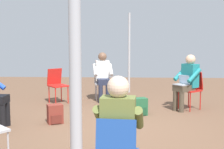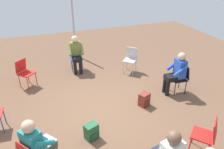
% 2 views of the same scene
% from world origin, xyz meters
% --- Properties ---
extents(ground_plane, '(14.27, 14.27, 0.00)m').
position_xyz_m(ground_plane, '(0.00, 0.00, 0.00)').
color(ground_plane, brown).
extents(chair_southeast, '(0.58, 0.59, 0.85)m').
position_xyz_m(chair_southeast, '(1.52, -2.06, 0.50)').
color(chair_southeast, red).
rests_on(chair_southeast, ground).
extents(chair_southwest, '(0.58, 0.58, 0.85)m').
position_xyz_m(chair_southwest, '(-1.67, -1.52, 0.50)').
color(chair_southwest, red).
rests_on(chair_southwest, ground).
extents(chair_south, '(0.47, 0.50, 0.85)m').
position_xyz_m(chair_south, '(0.43, -2.53, 0.50)').
color(chair_south, '#B7B7BC').
rests_on(chair_south, ground).
extents(person_with_laptop, '(0.64, 0.63, 1.24)m').
position_xyz_m(person_with_laptop, '(-1.54, -1.42, 0.69)').
color(person_with_laptop, '#4C4233').
rests_on(person_with_laptop, ground).
extents(person_in_white, '(0.56, 0.56, 1.24)m').
position_xyz_m(person_in_white, '(0.40, -2.37, 0.69)').
color(person_in_white, '#23283D').
rests_on(person_in_white, ground).
extents(person_in_olive, '(0.52, 0.54, 1.24)m').
position_xyz_m(person_in_olive, '(-0.10, 2.40, 0.69)').
color(person_in_olive, black).
rests_on(person_in_olive, ground).
extents(backpack_near_laptop_user, '(0.33, 0.30, 0.36)m').
position_xyz_m(backpack_near_laptop_user, '(-0.47, -0.90, 0.16)').
color(backpack_near_laptop_user, '#235B38').
rests_on(backpack_near_laptop_user, ground).
extents(backpack_by_empty_chair, '(0.34, 0.31, 0.36)m').
position_xyz_m(backpack_by_empty_chair, '(1.16, -0.20, 0.16)').
color(backpack_by_empty_chair, maroon).
rests_on(backpack_by_empty_chair, ground).
extents(tent_pole_near, '(0.07, 0.07, 2.39)m').
position_xyz_m(tent_pole_near, '(0.12, 3.77, 1.20)').
color(tent_pole_near, '#B2B2B7').
rests_on(tent_pole_near, ground).
extents(tent_pole_far, '(0.07, 0.07, 2.33)m').
position_xyz_m(tent_pole_far, '(-0.28, -3.65, 1.16)').
color(tent_pole_far, '#B2B2B7').
rests_on(tent_pole_far, ground).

